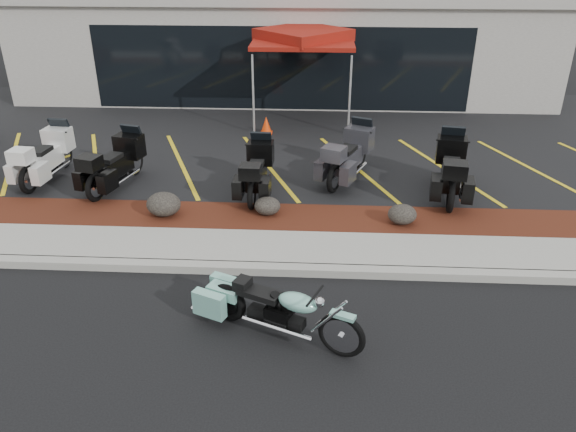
# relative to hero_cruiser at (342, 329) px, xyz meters

# --- Properties ---
(ground) EXTENTS (90.00, 90.00, 0.00)m
(ground) POSITION_rel_hero_cruiser_xyz_m (-1.63, 1.22, -0.47)
(ground) COLOR black
(ground) RESTS_ON ground
(curb) EXTENTS (24.00, 0.25, 0.15)m
(curb) POSITION_rel_hero_cruiser_xyz_m (-1.63, 2.12, -0.39)
(curb) COLOR gray
(curb) RESTS_ON ground
(sidewalk) EXTENTS (24.00, 1.20, 0.15)m
(sidewalk) POSITION_rel_hero_cruiser_xyz_m (-1.63, 2.82, -0.39)
(sidewalk) COLOR gray
(sidewalk) RESTS_ON ground
(mulch_bed) EXTENTS (24.00, 1.20, 0.16)m
(mulch_bed) POSITION_rel_hero_cruiser_xyz_m (-1.63, 4.02, -0.39)
(mulch_bed) COLOR #3C150D
(mulch_bed) RESTS_ON ground
(upper_lot) EXTENTS (26.00, 9.60, 0.15)m
(upper_lot) POSITION_rel_hero_cruiser_xyz_m (-1.63, 9.42, -0.39)
(upper_lot) COLOR black
(upper_lot) RESTS_ON ground
(dealership_building) EXTENTS (18.00, 8.16, 4.00)m
(dealership_building) POSITION_rel_hero_cruiser_xyz_m (-1.63, 15.69, 1.54)
(dealership_building) COLOR gray
(dealership_building) RESTS_ON ground
(boulder_left) EXTENTS (0.70, 0.59, 0.50)m
(boulder_left) POSITION_rel_hero_cruiser_xyz_m (-3.52, 3.94, -0.06)
(boulder_left) COLOR black
(boulder_left) RESTS_ON mulch_bed
(boulder_mid) EXTENTS (0.54, 0.45, 0.38)m
(boulder_mid) POSITION_rel_hero_cruiser_xyz_m (-1.40, 4.10, -0.12)
(boulder_mid) COLOR black
(boulder_mid) RESTS_ON mulch_bed
(boulder_right) EXTENTS (0.57, 0.48, 0.41)m
(boulder_right) POSITION_rel_hero_cruiser_xyz_m (1.32, 3.83, -0.10)
(boulder_right) COLOR black
(boulder_right) RESTS_ON mulch_bed
(hero_cruiser) EXTENTS (2.71, 1.69, 0.94)m
(hero_cruiser) POSITION_rel_hero_cruiser_xyz_m (0.00, 0.00, 0.00)
(hero_cruiser) COLOR #7EC4B2
(hero_cruiser) RESTS_ON ground
(touring_white) EXTENTS (1.04, 2.23, 1.26)m
(touring_white) POSITION_rel_hero_cruiser_xyz_m (-6.64, 6.45, 0.31)
(touring_white) COLOR silver
(touring_white) RESTS_ON upper_lot
(touring_black_front) EXTENTS (1.35, 2.29, 1.25)m
(touring_black_front) POSITION_rel_hero_cruiser_xyz_m (-4.76, 6.08, 0.31)
(touring_black_front) COLOR black
(touring_black_front) RESTS_ON upper_lot
(touring_black_mid) EXTENTS (0.88, 2.10, 1.20)m
(touring_black_mid) POSITION_rel_hero_cruiser_xyz_m (-1.68, 5.87, 0.28)
(touring_black_mid) COLOR black
(touring_black_mid) RESTS_ON upper_lot
(touring_grey) EXTENTS (1.69, 2.39, 1.30)m
(touring_grey) POSITION_rel_hero_cruiser_xyz_m (0.65, 6.79, 0.33)
(touring_grey) COLOR #323237
(touring_grey) RESTS_ON upper_lot
(touring_black_rear) EXTENTS (1.25, 2.42, 1.34)m
(touring_black_rear) POSITION_rel_hero_cruiser_xyz_m (2.67, 6.09, 0.35)
(touring_black_rear) COLOR black
(touring_black_rear) RESTS_ON upper_lot
(traffic_cone) EXTENTS (0.40, 0.40, 0.49)m
(traffic_cone) POSITION_rel_hero_cruiser_xyz_m (-1.89, 9.38, -0.07)
(traffic_cone) COLOR #E83807
(traffic_cone) RESTS_ON upper_lot
(popup_canopy) EXTENTS (3.22, 3.22, 2.72)m
(popup_canopy) POSITION_rel_hero_cruiser_xyz_m (-0.88, 10.76, 2.15)
(popup_canopy) COLOR silver
(popup_canopy) RESTS_ON upper_lot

